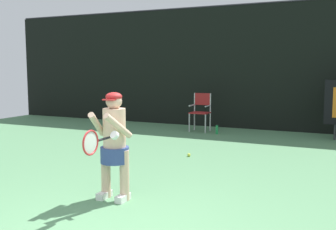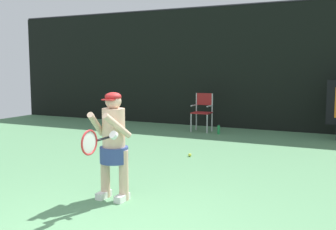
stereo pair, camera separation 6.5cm
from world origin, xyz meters
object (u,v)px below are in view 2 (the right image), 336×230
umpire_chair (203,110)px  tennis_player (113,141)px  tennis_racket (90,142)px  tennis_ball_loose (190,155)px  water_bottle (219,130)px

umpire_chair → tennis_player: size_ratio=0.73×
tennis_player → umpire_chair: bearing=99.1°
umpire_chair → tennis_racket: 6.81m
tennis_player → tennis_ball_loose: size_ratio=21.70×
umpire_chair → water_bottle: umpire_chair is taller
tennis_racket → tennis_ball_loose: (-0.15, 3.53, -0.88)m
water_bottle → umpire_chair: bearing=153.5°
umpire_chair → water_bottle: bearing=-26.5°
water_bottle → tennis_player: bearing=-86.1°
water_bottle → tennis_racket: bearing=-85.7°
water_bottle → tennis_player: tennis_player is taller
water_bottle → tennis_ball_loose: 2.93m
tennis_racket → tennis_ball_loose: bearing=109.0°
water_bottle → tennis_racket: 6.50m
umpire_chair → tennis_ball_loose: umpire_chair is taller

